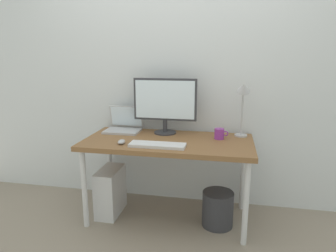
# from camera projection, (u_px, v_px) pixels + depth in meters

# --- Properties ---
(ground_plane) EXTENTS (6.00, 6.00, 0.00)m
(ground_plane) POSITION_uv_depth(u_px,v_px,m) (168.00, 217.00, 2.74)
(ground_plane) COLOR gray
(back_wall) EXTENTS (4.40, 0.04, 2.60)m
(back_wall) POSITION_uv_depth(u_px,v_px,m) (176.00, 67.00, 2.83)
(back_wall) COLOR silver
(back_wall) RESTS_ON ground_plane
(desk) EXTENTS (1.41, 0.69, 0.71)m
(desk) POSITION_uv_depth(u_px,v_px,m) (168.00, 147.00, 2.59)
(desk) COLOR brown
(desk) RESTS_ON ground_plane
(monitor) EXTENTS (0.57, 0.20, 0.50)m
(monitor) POSITION_uv_depth(u_px,v_px,m) (165.00, 103.00, 2.72)
(monitor) COLOR #333338
(monitor) RESTS_ON desk
(laptop) EXTENTS (0.32, 0.27, 0.23)m
(laptop) POSITION_uv_depth(u_px,v_px,m) (124.00, 125.00, 2.87)
(laptop) COLOR #B2B2B7
(laptop) RESTS_ON desk
(desk_lamp) EXTENTS (0.11, 0.16, 0.50)m
(desk_lamp) POSITION_uv_depth(u_px,v_px,m) (243.00, 96.00, 2.58)
(desk_lamp) COLOR #B2B2B7
(desk_lamp) RESTS_ON desk
(keyboard) EXTENTS (0.44, 0.14, 0.02)m
(keyboard) POSITION_uv_depth(u_px,v_px,m) (157.00, 145.00, 2.39)
(keyboard) COLOR silver
(keyboard) RESTS_ON desk
(mouse) EXTENTS (0.06, 0.09, 0.03)m
(mouse) POSITION_uv_depth(u_px,v_px,m) (121.00, 142.00, 2.46)
(mouse) COLOR #B2B2B7
(mouse) RESTS_ON desk
(coffee_mug) EXTENTS (0.12, 0.08, 0.09)m
(coffee_mug) POSITION_uv_depth(u_px,v_px,m) (219.00, 134.00, 2.59)
(coffee_mug) COLOR purple
(coffee_mug) RESTS_ON desk
(computer_tower) EXTENTS (0.18, 0.36, 0.42)m
(computer_tower) POSITION_uv_depth(u_px,v_px,m) (110.00, 191.00, 2.76)
(computer_tower) COLOR silver
(computer_tower) RESTS_ON ground_plane
(wastebasket) EXTENTS (0.26, 0.26, 0.30)m
(wastebasket) POSITION_uv_depth(u_px,v_px,m) (218.00, 209.00, 2.57)
(wastebasket) COLOR #333338
(wastebasket) RESTS_ON ground_plane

